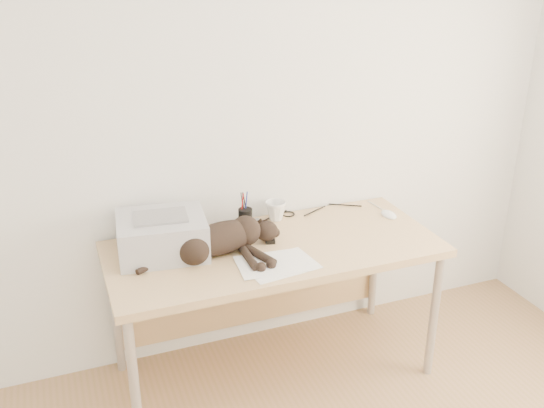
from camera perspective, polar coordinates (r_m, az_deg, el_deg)
name	(u,v)px	position (r m, az deg, el deg)	size (l,w,h in m)	color
wall_back	(248,114)	(3.04, -2.24, 8.44)	(3.50, 3.50, 0.00)	white
desk	(268,262)	(3.05, -0.38, -5.48)	(1.60, 0.70, 0.74)	tan
printer	(162,235)	(2.86, -10.31, -2.89)	(0.44, 0.38, 0.19)	#A5A5AA
papers	(276,264)	(2.75, 0.42, -5.68)	(0.37, 0.28, 0.01)	white
cat	(218,241)	(2.82, -5.06, -3.50)	(0.72, 0.35, 0.16)	black
mug	(276,211)	(3.17, 0.36, -0.64)	(0.11, 0.11, 0.10)	white
pen_cup	(245,218)	(3.10, -2.52, -1.28)	(0.07, 0.07, 0.18)	black
remote_grey	(263,226)	(3.10, -0.87, -2.10)	(0.05, 0.17, 0.02)	gray
remote_black	(269,236)	(3.00, -0.32, -3.00)	(0.04, 0.16, 0.02)	black
mouse	(389,213)	(3.29, 10.95, -0.79)	(0.07, 0.11, 0.04)	white
cable_tangle	(253,220)	(3.18, -1.80, -1.47)	(1.36, 0.07, 0.01)	black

